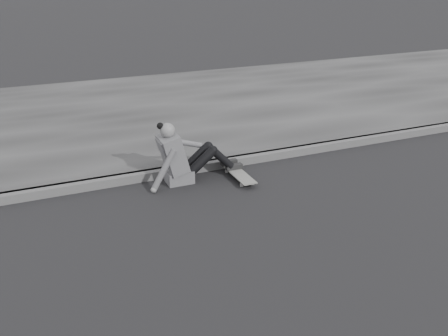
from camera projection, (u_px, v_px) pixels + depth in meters
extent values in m
plane|color=black|center=(416.00, 230.00, 5.70)|extent=(80.00, 80.00, 0.00)
cube|color=#525252|center=(299.00, 151.00, 7.86)|extent=(24.00, 0.16, 0.12)
cube|color=#363636|center=(224.00, 103.00, 10.42)|extent=(24.00, 6.00, 0.12)
cylinder|color=#9B9B96|center=(242.00, 185.00, 6.75)|extent=(0.03, 0.05, 0.05)
cylinder|color=#9B9B96|center=(252.00, 183.00, 6.80)|extent=(0.03, 0.05, 0.05)
cylinder|color=#9B9B96|center=(226.00, 171.00, 7.19)|extent=(0.03, 0.05, 0.05)
cylinder|color=#9B9B96|center=(236.00, 170.00, 7.24)|extent=(0.03, 0.05, 0.05)
cube|color=#2E2E30|center=(247.00, 182.00, 6.76)|extent=(0.16, 0.04, 0.03)
cube|color=#2E2E30|center=(231.00, 169.00, 7.20)|extent=(0.16, 0.04, 0.03)
cube|color=slate|center=(239.00, 174.00, 6.97)|extent=(0.20, 0.78, 0.02)
cube|color=#59595C|center=(179.00, 175.00, 6.89)|extent=(0.36, 0.34, 0.18)
cube|color=#59595C|center=(173.00, 153.00, 6.74)|extent=(0.37, 0.40, 0.57)
cube|color=#59595C|center=(163.00, 146.00, 6.64)|extent=(0.14, 0.30, 0.20)
cylinder|color=gray|center=(168.00, 137.00, 6.63)|extent=(0.09, 0.09, 0.08)
sphere|color=gray|center=(167.00, 131.00, 6.59)|extent=(0.20, 0.20, 0.20)
sphere|color=black|center=(160.00, 126.00, 6.54)|extent=(0.09, 0.09, 0.09)
cylinder|color=black|center=(202.00, 161.00, 6.86)|extent=(0.43, 0.13, 0.39)
cylinder|color=black|center=(197.00, 157.00, 7.01)|extent=(0.43, 0.13, 0.39)
cylinder|color=black|center=(222.00, 158.00, 6.97)|extent=(0.35, 0.11, 0.36)
cylinder|color=black|center=(217.00, 154.00, 7.12)|extent=(0.35, 0.11, 0.36)
sphere|color=black|center=(213.00, 150.00, 6.86)|extent=(0.13, 0.13, 0.13)
sphere|color=black|center=(208.00, 146.00, 7.02)|extent=(0.13, 0.13, 0.13)
cube|color=black|center=(234.00, 167.00, 7.09)|extent=(0.24, 0.08, 0.07)
cube|color=black|center=(229.00, 162.00, 7.25)|extent=(0.24, 0.08, 0.07)
cylinder|color=#59595C|center=(164.00, 171.00, 6.54)|extent=(0.38, 0.08, 0.58)
sphere|color=gray|center=(154.00, 190.00, 6.58)|extent=(0.08, 0.08, 0.08)
cylinder|color=#59595C|center=(186.00, 143.00, 6.94)|extent=(0.48, 0.08, 0.21)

